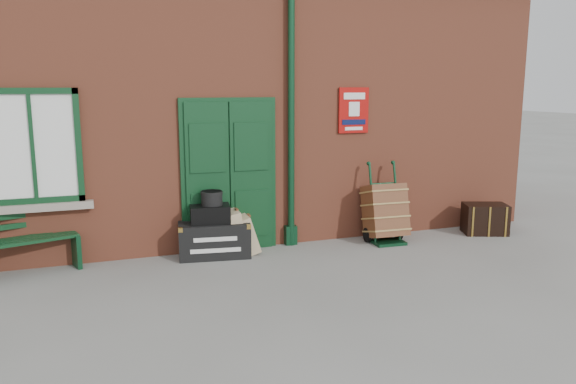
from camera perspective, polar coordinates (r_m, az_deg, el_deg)
name	(u,v)px	position (r m, az deg, el deg)	size (l,w,h in m)	color
ground	(281,278)	(7.25, -0.69, -8.77)	(80.00, 80.00, 0.00)	gray
station_building	(217,101)	(10.21, -7.21, 9.17)	(10.30, 4.30, 4.36)	#A54F35
bench	(13,239)	(8.09, -26.14, -4.30)	(1.60, 0.88, 0.95)	#0E351A
houdini_trunk	(214,239)	(8.18, -7.51, -4.76)	(1.01, 0.55, 0.50)	black
strongbox	(210,214)	(8.08, -7.92, -2.20)	(0.55, 0.40, 0.25)	black
hatbox	(212,198)	(8.04, -7.75, -0.61)	(0.30, 0.30, 0.20)	black
suitcase_back	(236,232)	(8.23, -5.35, -4.05)	(0.18, 0.46, 0.64)	tan
suitcase_front	(248,234)	(8.28, -4.13, -4.25)	(0.16, 0.41, 0.55)	tan
porter_trolley	(385,212)	(8.93, 9.84, -2.02)	(0.63, 0.67, 1.23)	#0C331B
dark_trunk	(485,219)	(9.90, 19.37, -2.58)	(0.69, 0.45, 0.50)	black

